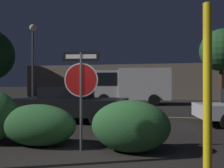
{
  "coord_description": "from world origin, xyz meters",
  "views": [
    {
      "loc": [
        1.08,
        -3.41,
        1.55
      ],
      "look_at": [
        -0.48,
        4.8,
        1.57
      ],
      "focal_mm": 35.0,
      "sensor_mm": 36.0,
      "label": 1
    }
  ],
  "objects_px": {
    "yellow_pole_right": "(207,92)",
    "hedge_bush_2": "(38,125)",
    "delivery_truck": "(127,84)",
    "tree_1": "(221,50)",
    "hedge_bush_3": "(130,126)",
    "passing_car_2": "(70,104)",
    "stop_sign": "(81,80)",
    "street_lamp": "(33,46)"
  },
  "relations": [
    {
      "from": "tree_1",
      "to": "yellow_pole_right",
      "type": "bearing_deg",
      "value": -106.73
    },
    {
      "from": "hedge_bush_2",
      "to": "tree_1",
      "type": "bearing_deg",
      "value": 57.7
    },
    {
      "from": "stop_sign",
      "to": "hedge_bush_3",
      "type": "distance_m",
      "value": 1.57
    },
    {
      "from": "hedge_bush_2",
      "to": "street_lamp",
      "type": "relative_size",
      "value": 0.3
    },
    {
      "from": "yellow_pole_right",
      "to": "tree_1",
      "type": "height_order",
      "value": "tree_1"
    },
    {
      "from": "street_lamp",
      "to": "tree_1",
      "type": "xyz_separation_m",
      "value": [
        15.05,
        0.72,
        -0.68
      ]
    },
    {
      "from": "hedge_bush_2",
      "to": "street_lamp",
      "type": "distance_m",
      "value": 14.43
    },
    {
      "from": "stop_sign",
      "to": "delivery_truck",
      "type": "bearing_deg",
      "value": 84.53
    },
    {
      "from": "street_lamp",
      "to": "tree_1",
      "type": "height_order",
      "value": "street_lamp"
    },
    {
      "from": "yellow_pole_right",
      "to": "tree_1",
      "type": "bearing_deg",
      "value": 73.27
    },
    {
      "from": "street_lamp",
      "to": "tree_1",
      "type": "relative_size",
      "value": 1.16
    },
    {
      "from": "yellow_pole_right",
      "to": "passing_car_2",
      "type": "bearing_deg",
      "value": 130.42
    },
    {
      "from": "yellow_pole_right",
      "to": "street_lamp",
      "type": "distance_m",
      "value": 17.4
    },
    {
      "from": "passing_car_2",
      "to": "street_lamp",
      "type": "relative_size",
      "value": 0.73
    },
    {
      "from": "hedge_bush_3",
      "to": "delivery_truck",
      "type": "distance_m",
      "value": 12.28
    },
    {
      "from": "tree_1",
      "to": "hedge_bush_3",
      "type": "bearing_deg",
      "value": -113.81
    },
    {
      "from": "yellow_pole_right",
      "to": "hedge_bush_2",
      "type": "bearing_deg",
      "value": 159.75
    },
    {
      "from": "hedge_bush_3",
      "to": "street_lamp",
      "type": "distance_m",
      "value": 15.76
    },
    {
      "from": "hedge_bush_3",
      "to": "passing_car_2",
      "type": "distance_m",
      "value": 4.82
    },
    {
      "from": "street_lamp",
      "to": "yellow_pole_right",
      "type": "bearing_deg",
      "value": -50.4
    },
    {
      "from": "stop_sign",
      "to": "hedge_bush_2",
      "type": "height_order",
      "value": "stop_sign"
    },
    {
      "from": "hedge_bush_2",
      "to": "passing_car_2",
      "type": "relative_size",
      "value": 0.41
    },
    {
      "from": "hedge_bush_3",
      "to": "tree_1",
      "type": "relative_size",
      "value": 0.32
    },
    {
      "from": "hedge_bush_2",
      "to": "delivery_truck",
      "type": "distance_m",
      "value": 12.16
    },
    {
      "from": "hedge_bush_2",
      "to": "tree_1",
      "type": "relative_size",
      "value": 0.35
    },
    {
      "from": "stop_sign",
      "to": "delivery_truck",
      "type": "relative_size",
      "value": 0.37
    },
    {
      "from": "delivery_truck",
      "to": "street_lamp",
      "type": "distance_m",
      "value": 8.63
    },
    {
      "from": "hedge_bush_2",
      "to": "passing_car_2",
      "type": "distance_m",
      "value": 3.78
    },
    {
      "from": "hedge_bush_3",
      "to": "tree_1",
      "type": "distance_m",
      "value": 14.18
    },
    {
      "from": "delivery_truck",
      "to": "hedge_bush_3",
      "type": "bearing_deg",
      "value": -175.98
    },
    {
      "from": "delivery_truck",
      "to": "tree_1",
      "type": "xyz_separation_m",
      "value": [
        7.04,
        0.41,
        2.52
      ]
    },
    {
      "from": "delivery_truck",
      "to": "tree_1",
      "type": "relative_size",
      "value": 1.1
    },
    {
      "from": "hedge_bush_3",
      "to": "street_lamp",
      "type": "relative_size",
      "value": 0.27
    },
    {
      "from": "passing_car_2",
      "to": "delivery_truck",
      "type": "distance_m",
      "value": 8.53
    },
    {
      "from": "tree_1",
      "to": "hedge_bush_2",
      "type": "bearing_deg",
      "value": -122.3
    },
    {
      "from": "yellow_pole_right",
      "to": "delivery_truck",
      "type": "relative_size",
      "value": 0.45
    },
    {
      "from": "yellow_pole_right",
      "to": "tree_1",
      "type": "xyz_separation_m",
      "value": [
        4.17,
        13.87,
        2.68
      ]
    },
    {
      "from": "hedge_bush_2",
      "to": "delivery_truck",
      "type": "bearing_deg",
      "value": 85.95
    },
    {
      "from": "tree_1",
      "to": "delivery_truck",
      "type": "bearing_deg",
      "value": -176.63
    },
    {
      "from": "yellow_pole_right",
      "to": "street_lamp",
      "type": "bearing_deg",
      "value": 129.6
    },
    {
      "from": "delivery_truck",
      "to": "street_lamp",
      "type": "xyz_separation_m",
      "value": [
        -8.01,
        -0.3,
        3.21
      ]
    },
    {
      "from": "hedge_bush_2",
      "to": "passing_car_2",
      "type": "xyz_separation_m",
      "value": [
        -0.62,
        3.73,
        0.2
      ]
    }
  ]
}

